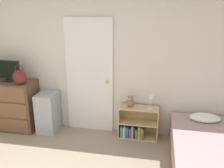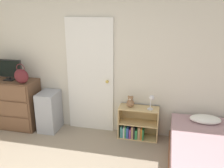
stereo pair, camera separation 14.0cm
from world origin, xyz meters
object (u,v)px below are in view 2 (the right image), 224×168
object	(u,v)px
desk_lamp	(152,100)
bed	(209,159)
dresser	(16,104)
storage_bin	(49,111)
bookshelf	(136,126)
teddy_bear	(130,102)
tv	(8,69)
handbag	(21,76)

from	to	relation	value
desk_lamp	bed	bearing A→B (deg)	-40.54
dresser	storage_bin	xyz separation A→B (m)	(0.67, 0.02, -0.09)
bookshelf	teddy_bear	world-z (taller)	teddy_bear
tv	bed	bearing A→B (deg)	-11.25
tv	desk_lamp	world-z (taller)	tv
handbag	storage_bin	distance (m)	0.80
handbag	bed	size ratio (longest dim) A/B	0.19
teddy_bear	bed	xyz separation A→B (m)	(1.20, -0.76, -0.41)
tv	handbag	distance (m)	0.36
bookshelf	desk_lamp	world-z (taller)	desk_lamp
dresser	handbag	bearing A→B (deg)	-24.45
teddy_bear	bed	size ratio (longest dim) A/B	0.11
handbag	teddy_bear	world-z (taller)	handbag
storage_bin	teddy_bear	bearing A→B (deg)	2.94
storage_bin	bookshelf	bearing A→B (deg)	2.79
bed	bookshelf	bearing A→B (deg)	144.98
handbag	desk_lamp	size ratio (longest dim) A/B	1.36
teddy_bear	dresser	bearing A→B (deg)	-177.53
storage_bin	bed	bearing A→B (deg)	-14.45
dresser	bookshelf	bearing A→B (deg)	2.38
desk_lamp	bookshelf	bearing A→B (deg)	170.74
desk_lamp	storage_bin	bearing A→B (deg)	-178.84
dresser	desk_lamp	size ratio (longest dim) A/B	3.55
dresser	teddy_bear	distance (m)	2.15
bed	storage_bin	bearing A→B (deg)	165.55
tv	bookshelf	xyz separation A→B (m)	(2.30, 0.09, -0.90)
handbag	storage_bin	bearing A→B (deg)	19.47
storage_bin	teddy_bear	xyz separation A→B (m)	(1.47, 0.08, 0.29)
teddy_bear	desk_lamp	bearing A→B (deg)	-6.25
dresser	bed	world-z (taller)	dresser
dresser	tv	xyz separation A→B (m)	(-0.06, 0.00, 0.66)
handbag	teddy_bear	distance (m)	1.92
dresser	storage_bin	distance (m)	0.67
desk_lamp	bed	world-z (taller)	desk_lamp
bookshelf	desk_lamp	distance (m)	0.58
storage_bin	dresser	bearing A→B (deg)	-178.58
tv	handbag	bearing A→B (deg)	-21.02
bookshelf	dresser	bearing A→B (deg)	-177.62
teddy_bear	storage_bin	bearing A→B (deg)	-177.06
handbag	desk_lamp	bearing A→B (deg)	4.56
storage_bin	teddy_bear	size ratio (longest dim) A/B	3.60
storage_bin	bed	xyz separation A→B (m)	(2.67, -0.69, -0.13)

